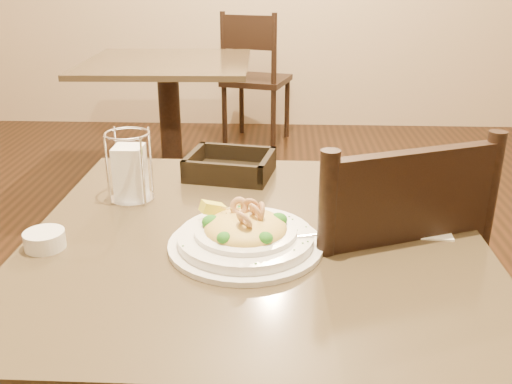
{
  "coord_description": "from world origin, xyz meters",
  "views": [
    {
      "loc": [
        0.05,
        -1.03,
        1.24
      ],
      "look_at": [
        0.0,
        0.02,
        0.81
      ],
      "focal_mm": 40.0,
      "sensor_mm": 36.0,
      "label": 1
    }
  ],
  "objects_px": {
    "dining_chair_near": "(367,304)",
    "dining_chair_far": "(254,75)",
    "main_table": "(256,328)",
    "drink_glass": "(421,195)",
    "pasta_bowl": "(245,235)",
    "napkin_caddy": "(130,171)",
    "side_plate": "(354,194)",
    "background_table": "(169,102)",
    "bread_basket": "(230,168)",
    "butter_ramekin": "(45,240)"
  },
  "relations": [
    {
      "from": "main_table",
      "to": "drink_glass",
      "type": "distance_m",
      "value": 0.45
    },
    {
      "from": "dining_chair_near",
      "to": "dining_chair_far",
      "type": "height_order",
      "value": "same"
    },
    {
      "from": "pasta_bowl",
      "to": "napkin_caddy",
      "type": "bearing_deg",
      "value": 140.71
    },
    {
      "from": "drink_glass",
      "to": "pasta_bowl",
      "type": "bearing_deg",
      "value": -162.58
    },
    {
      "from": "pasta_bowl",
      "to": "dining_chair_near",
      "type": "bearing_deg",
      "value": 32.8
    },
    {
      "from": "dining_chair_near",
      "to": "drink_glass",
      "type": "bearing_deg",
      "value": 118.1
    },
    {
      "from": "background_table",
      "to": "napkin_caddy",
      "type": "bearing_deg",
      "value": -81.28
    },
    {
      "from": "background_table",
      "to": "pasta_bowl",
      "type": "relative_size",
      "value": 2.83
    },
    {
      "from": "pasta_bowl",
      "to": "drink_glass",
      "type": "bearing_deg",
      "value": 17.42
    },
    {
      "from": "napkin_caddy",
      "to": "side_plate",
      "type": "xyz_separation_m",
      "value": [
        0.51,
        0.05,
        -0.06
      ]
    },
    {
      "from": "dining_chair_near",
      "to": "side_plate",
      "type": "xyz_separation_m",
      "value": [
        -0.03,
        0.1,
        0.24
      ]
    },
    {
      "from": "dining_chair_near",
      "to": "pasta_bowl",
      "type": "xyz_separation_m",
      "value": [
        -0.27,
        -0.17,
        0.26
      ]
    },
    {
      "from": "background_table",
      "to": "bread_basket",
      "type": "relative_size",
      "value": 3.99
    },
    {
      "from": "background_table",
      "to": "main_table",
      "type": "bearing_deg",
      "value": -74.42
    },
    {
      "from": "main_table",
      "to": "pasta_bowl",
      "type": "bearing_deg",
      "value": -103.95
    },
    {
      "from": "bread_basket",
      "to": "napkin_caddy",
      "type": "relative_size",
      "value": 1.45
    },
    {
      "from": "bread_basket",
      "to": "side_plate",
      "type": "relative_size",
      "value": 1.59
    },
    {
      "from": "dining_chair_near",
      "to": "side_plate",
      "type": "relative_size",
      "value": 6.35
    },
    {
      "from": "main_table",
      "to": "side_plate",
      "type": "height_order",
      "value": "side_plate"
    },
    {
      "from": "pasta_bowl",
      "to": "bread_basket",
      "type": "bearing_deg",
      "value": 99.29
    },
    {
      "from": "main_table",
      "to": "pasta_bowl",
      "type": "xyz_separation_m",
      "value": [
        -0.02,
        -0.06,
        0.26
      ]
    },
    {
      "from": "pasta_bowl",
      "to": "drink_glass",
      "type": "xyz_separation_m",
      "value": [
        0.35,
        0.11,
        0.04
      ]
    },
    {
      "from": "main_table",
      "to": "background_table",
      "type": "relative_size",
      "value": 0.97
    },
    {
      "from": "dining_chair_near",
      "to": "background_table",
      "type": "bearing_deg",
      "value": -89.24
    },
    {
      "from": "background_table",
      "to": "napkin_caddy",
      "type": "xyz_separation_m",
      "value": [
        0.3,
        -1.96,
        0.3
      ]
    },
    {
      "from": "napkin_caddy",
      "to": "bread_basket",
      "type": "bearing_deg",
      "value": 38.64
    },
    {
      "from": "dining_chair_near",
      "to": "butter_ramekin",
      "type": "relative_size",
      "value": 12.1
    },
    {
      "from": "pasta_bowl",
      "to": "butter_ramekin",
      "type": "relative_size",
      "value": 4.27
    },
    {
      "from": "dining_chair_far",
      "to": "drink_glass",
      "type": "distance_m",
      "value": 2.98
    },
    {
      "from": "dining_chair_near",
      "to": "pasta_bowl",
      "type": "distance_m",
      "value": 0.41
    },
    {
      "from": "side_plate",
      "to": "butter_ramekin",
      "type": "xyz_separation_m",
      "value": [
        -0.62,
        -0.29,
        0.01
      ]
    },
    {
      "from": "dining_chair_far",
      "to": "side_plate",
      "type": "height_order",
      "value": "dining_chair_far"
    },
    {
      "from": "napkin_caddy",
      "to": "butter_ramekin",
      "type": "xyz_separation_m",
      "value": [
        -0.11,
        -0.24,
        -0.05
      ]
    },
    {
      "from": "dining_chair_far",
      "to": "pasta_bowl",
      "type": "relative_size",
      "value": 2.83
    },
    {
      "from": "drink_glass",
      "to": "bread_basket",
      "type": "distance_m",
      "value": 0.5
    },
    {
      "from": "main_table",
      "to": "pasta_bowl",
      "type": "distance_m",
      "value": 0.27
    },
    {
      "from": "dining_chair_near",
      "to": "bread_basket",
      "type": "distance_m",
      "value": 0.47
    },
    {
      "from": "bread_basket",
      "to": "napkin_caddy",
      "type": "xyz_separation_m",
      "value": [
        -0.21,
        -0.17,
        0.05
      ]
    },
    {
      "from": "dining_chair_near",
      "to": "dining_chair_far",
      "type": "relative_size",
      "value": 1.0
    },
    {
      "from": "background_table",
      "to": "pasta_bowl",
      "type": "bearing_deg",
      "value": -75.25
    },
    {
      "from": "dining_chair_far",
      "to": "butter_ramekin",
      "type": "height_order",
      "value": "dining_chair_far"
    },
    {
      "from": "dining_chair_far",
      "to": "napkin_caddy",
      "type": "xyz_separation_m",
      "value": [
        -0.14,
        -2.81,
        0.3
      ]
    },
    {
      "from": "drink_glass",
      "to": "side_plate",
      "type": "bearing_deg",
      "value": 124.61
    },
    {
      "from": "butter_ramekin",
      "to": "dining_chair_far",
      "type": "bearing_deg",
      "value": 85.37
    },
    {
      "from": "dining_chair_near",
      "to": "main_table",
      "type": "bearing_deg",
      "value": 1.29
    },
    {
      "from": "main_table",
      "to": "background_table",
      "type": "bearing_deg",
      "value": 105.58
    },
    {
      "from": "background_table",
      "to": "drink_glass",
      "type": "bearing_deg",
      "value": -66.04
    },
    {
      "from": "drink_glass",
      "to": "napkin_caddy",
      "type": "xyz_separation_m",
      "value": [
        -0.62,
        0.12,
        -0.0
      ]
    },
    {
      "from": "dining_chair_near",
      "to": "dining_chair_far",
      "type": "distance_m",
      "value": 2.89
    },
    {
      "from": "bread_basket",
      "to": "side_plate",
      "type": "distance_m",
      "value": 0.32
    }
  ]
}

